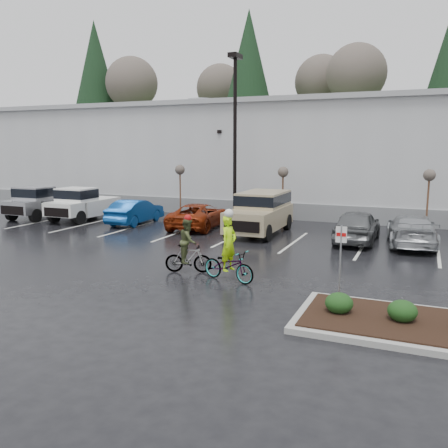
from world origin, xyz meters
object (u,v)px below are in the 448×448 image
at_px(car_far_silver, 412,230).
at_px(lamppost, 235,121).
at_px(pickup_silver, 46,201).
at_px(suv_tan, 260,213).
at_px(cyclist_hivis, 229,259).
at_px(car_blue, 135,211).
at_px(cyclist_olive, 188,251).
at_px(sapling_east, 429,179).
at_px(sapling_west, 180,173).
at_px(sapling_mid, 283,175).
at_px(car_grey, 357,226).
at_px(car_red, 199,216).
at_px(fire_lane_sign, 340,254).
at_px(pickup_white, 87,203).

bearing_deg(car_far_silver, lamppost, -21.63).
bearing_deg(pickup_silver, suv_tan, -0.38).
bearing_deg(cyclist_hivis, car_blue, 61.43).
bearing_deg(car_far_silver, pickup_silver, -6.55).
height_order(car_far_silver, cyclist_olive, cyclist_olive).
relative_size(lamppost, suv_tan, 1.81).
bearing_deg(car_blue, cyclist_olive, 130.37).
distance_m(car_blue, suv_tan, 7.45).
bearing_deg(cyclist_hivis, sapling_east, -11.80).
bearing_deg(sapling_west, car_blue, -108.39).
distance_m(sapling_east, car_blue, 15.59).
xyz_separation_m(sapling_west, pickup_silver, (-7.48, -3.43, -1.75)).
distance_m(sapling_east, car_far_silver, 4.20).
distance_m(sapling_west, sapling_mid, 6.50).
distance_m(cyclist_hivis, cyclist_olive, 1.73).
bearing_deg(sapling_mid, car_far_silver, -27.73).
xyz_separation_m(sapling_mid, car_far_silver, (6.90, -3.63, -2.03)).
bearing_deg(pickup_silver, car_grey, -1.03).
distance_m(lamppost, sapling_east, 10.48).
relative_size(lamppost, sapling_east, 2.88).
xyz_separation_m(sapling_mid, suv_tan, (-0.16, -3.52, -1.70)).
bearing_deg(sapling_east, lamppost, -174.29).
bearing_deg(pickup_silver, lamppost, 11.96).
bearing_deg(car_red, suv_tan, 169.65).
xyz_separation_m(fire_lane_sign, pickup_white, (-16.40, 9.69, -0.43)).
height_order(pickup_white, car_far_silver, pickup_white).
height_order(suv_tan, cyclist_hivis, cyclist_hivis).
bearing_deg(cyclist_hivis, fire_lane_sign, -89.15).
distance_m(pickup_white, car_far_silver, 18.02).
distance_m(car_grey, cyclist_hivis, 8.67).
distance_m(sapling_mid, car_blue, 8.54).
bearing_deg(sapling_east, car_red, -164.11).
xyz_separation_m(lamppost, car_red, (-1.18, -2.18, -5.02)).
relative_size(sapling_west, car_blue, 0.77).
xyz_separation_m(pickup_silver, cyclist_hivis, (15.61, -8.48, -0.25)).
xyz_separation_m(sapling_mid, sapling_east, (7.50, 0.00, 0.00)).
xyz_separation_m(sapling_mid, fire_lane_sign, (5.30, -12.80, -1.32)).
height_order(fire_lane_sign, suv_tan, fire_lane_sign).
bearing_deg(lamppost, pickup_white, -166.22).
bearing_deg(car_grey, car_red, -3.50).
bearing_deg(cyclist_olive, cyclist_hivis, -121.63).
distance_m(sapling_mid, cyclist_hivis, 12.19).
bearing_deg(car_blue, sapling_mid, -158.78).
bearing_deg(car_grey, sapling_mid, -38.82).
height_order(pickup_silver, cyclist_hivis, cyclist_hivis).
distance_m(fire_lane_sign, car_red, 13.18).
bearing_deg(car_red, fire_lane_sign, 128.22).
bearing_deg(car_far_silver, cyclist_hivis, 51.52).
bearing_deg(sapling_mid, car_red, -139.17).
bearing_deg(suv_tan, sapling_east, 24.69).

